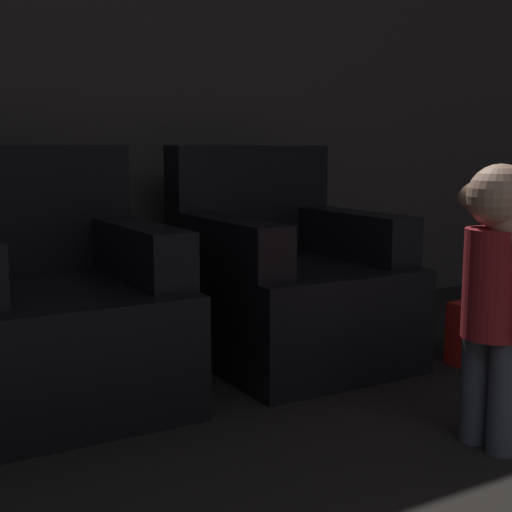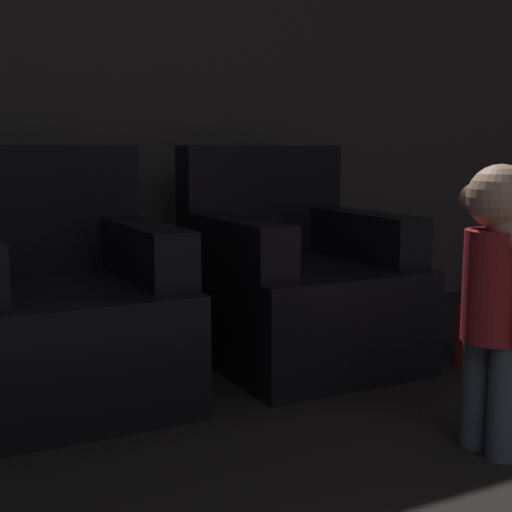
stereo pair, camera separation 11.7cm
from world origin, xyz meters
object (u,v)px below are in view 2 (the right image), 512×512
at_px(armchair_middle, 60,309).
at_px(armchair_right, 294,285).
at_px(person_toddler, 498,286).
at_px(toy_backpack, 491,337).

relative_size(armchair_middle, armchair_right, 1.00).
distance_m(person_toddler, toy_backpack, 0.94).
xyz_separation_m(armchair_middle, person_toddler, (1.00, -1.11, 0.19)).
xyz_separation_m(armchair_right, toy_backpack, (0.63, -0.50, -0.19)).
height_order(armchair_middle, toy_backpack, armchair_middle).
bearing_deg(person_toddler, toy_backpack, 132.20).
relative_size(armchair_middle, person_toddler, 1.06).
height_order(armchair_right, toy_backpack, armchair_right).
bearing_deg(toy_backpack, person_toddler, -135.30).
relative_size(armchair_middle, toy_backpack, 3.46).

